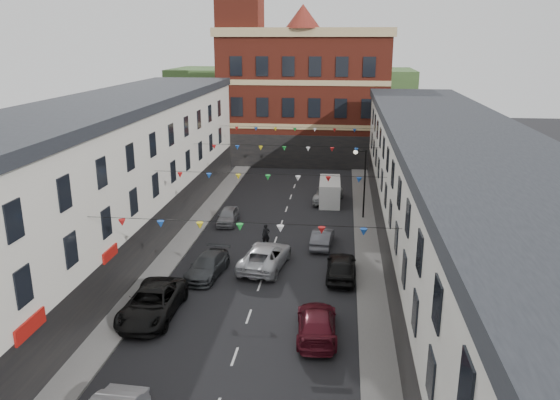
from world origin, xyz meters
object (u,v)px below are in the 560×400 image
at_px(car_left_d, 207,266).
at_px(car_right_e, 322,238).
at_px(car_left_e, 228,216).
at_px(white_van, 330,192).
at_px(car_right_d, 341,266).
at_px(pedestrian, 266,235).
at_px(street_lamp, 362,175).
at_px(car_right_f, 329,194).
at_px(car_right_c, 317,323).
at_px(car_left_c, 152,303).
at_px(moving_car, 265,256).

xyz_separation_m(car_left_d, car_right_e, (7.20, 6.06, -0.02)).
height_order(car_left_e, white_van, white_van).
height_order(car_right_d, pedestrian, pedestrian).
bearing_deg(street_lamp, car_right_f, 120.44).
bearing_deg(pedestrian, car_right_e, -11.62).
relative_size(car_left_d, car_right_e, 1.17).
xyz_separation_m(car_right_e, white_van, (0.20, 11.32, 0.43)).
bearing_deg(car_right_c, street_lamp, -100.97).
distance_m(car_left_e, white_van, 10.78).
relative_size(car_left_c, car_right_c, 1.16).
bearing_deg(moving_car, car_left_e, -55.35).
bearing_deg(car_right_e, street_lamp, -108.64).
relative_size(car_left_e, car_right_c, 0.76).
bearing_deg(car_left_e, car_right_e, -30.21).
bearing_deg(white_van, pedestrian, -112.09).
bearing_deg(car_left_e, car_right_f, 40.43).
relative_size(car_left_d, car_right_c, 0.94).
bearing_deg(car_left_d, car_right_f, 74.81).
relative_size(car_right_d, moving_car, 0.82).
bearing_deg(car_right_f, pedestrian, 75.01).
distance_m(car_left_c, white_van, 24.79).
height_order(car_left_c, white_van, white_van).
bearing_deg(car_left_c, street_lamp, 57.46).
height_order(car_right_c, white_van, white_van).
relative_size(car_left_e, white_van, 0.77).
xyz_separation_m(street_lamp, white_van, (-2.75, 4.49, -2.81)).
height_order(moving_car, white_van, white_van).
xyz_separation_m(car_left_d, car_right_c, (7.45, -6.72, 0.04)).
xyz_separation_m(car_left_d, pedestrian, (3.02, 5.76, 0.14)).
height_order(car_left_c, car_left_e, car_left_c).
xyz_separation_m(car_right_f, moving_car, (-3.75, -16.00, 0.05)).
xyz_separation_m(car_right_f, white_van, (0.11, -0.37, 0.35)).
relative_size(street_lamp, car_right_c, 1.20).
bearing_deg(street_lamp, pedestrian, -135.00).
xyz_separation_m(car_right_e, pedestrian, (-4.18, -0.30, 0.16)).
bearing_deg(white_van, car_right_e, -92.47).
bearing_deg(moving_car, white_van, -95.91).
xyz_separation_m(car_left_c, car_right_e, (8.90, 11.74, -0.15)).
distance_m(car_right_c, pedestrian, 13.23).
distance_m(street_lamp, car_left_d, 16.71).
relative_size(moving_car, white_van, 1.16).
height_order(street_lamp, car_right_c, street_lamp).
bearing_deg(car_right_d, car_right_e, -74.65).
relative_size(car_right_c, car_right_e, 1.25).
relative_size(car_left_c, car_right_e, 1.45).
relative_size(car_left_c, pedestrian, 3.55).
height_order(car_right_e, car_right_f, car_right_f).
bearing_deg(car_right_e, car_left_e, -23.84).
distance_m(car_left_d, car_right_f, 19.19).
distance_m(car_right_c, moving_car, 9.32).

